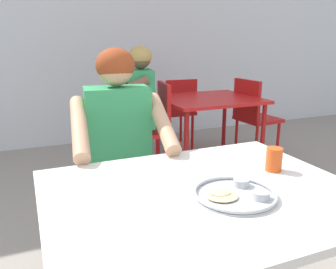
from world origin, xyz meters
TOP-DOWN VIEW (x-y plane):
  - table_foreground at (0.08, 0.06)m, footprint 1.12×0.88m
  - thali_tray at (0.16, -0.03)m, footprint 0.29×0.29m
  - drinking_cup at (0.44, 0.12)m, footprint 0.07×0.07m
  - chair_foreground at (-0.02, 0.97)m, footprint 0.46×0.45m
  - diner_foreground at (-0.04, 0.75)m, footprint 0.54×0.59m
  - table_background_red at (1.19, 2.00)m, footprint 0.94×0.82m
  - chair_red_left at (0.60, 2.01)m, footprint 0.49×0.46m
  - chair_red_right at (1.76, 2.05)m, footprint 0.42×0.44m
  - chair_red_far at (1.14, 2.65)m, footprint 0.40×0.45m
  - patron_background at (0.40, 2.02)m, footprint 0.60×0.56m

SIDE VIEW (x-z plane):
  - chair_red_far at x=1.14m, z-range 0.07..0.90m
  - chair_foreground at x=-0.02m, z-range 0.07..0.91m
  - chair_red_left at x=0.60m, z-range 0.06..0.94m
  - chair_red_right at x=1.76m, z-range 0.07..0.93m
  - table_background_red at x=1.19m, z-range 0.27..0.98m
  - table_foreground at x=0.08m, z-range 0.30..1.04m
  - patron_background at x=0.40m, z-range 0.12..1.33m
  - diner_foreground at x=-0.04m, z-range 0.11..1.34m
  - thali_tray at x=0.16m, z-range 0.74..0.77m
  - drinking_cup at x=0.44m, z-range 0.74..0.84m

